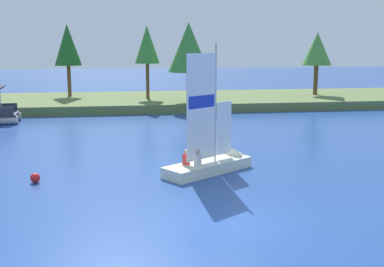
{
  "coord_description": "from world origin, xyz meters",
  "views": [
    {
      "loc": [
        -3.33,
        -14.6,
        5.74
      ],
      "look_at": [
        0.25,
        9.45,
        1.2
      ],
      "focal_mm": 45.17,
      "sensor_mm": 36.0,
      "label": 1
    }
  ],
  "objects_px": {
    "shoreline_tree_midright": "(317,49)",
    "sailboat": "(219,160)",
    "shoreline_tree_midleft": "(147,45)",
    "channel_buoy": "(35,178)",
    "shoreline_tree_centre": "(189,48)",
    "shoreline_tree_left": "(68,45)"
  },
  "relations": [
    {
      "from": "shoreline_tree_centre",
      "to": "shoreline_tree_midright",
      "type": "relative_size",
      "value": 1.12
    },
    {
      "from": "shoreline_tree_left",
      "to": "shoreline_tree_midright",
      "type": "relative_size",
      "value": 1.12
    },
    {
      "from": "shoreline_tree_midleft",
      "to": "shoreline_tree_midright",
      "type": "bearing_deg",
      "value": 3.55
    },
    {
      "from": "channel_buoy",
      "to": "shoreline_tree_centre",
      "type": "bearing_deg",
      "value": 65.7
    },
    {
      "from": "shoreline_tree_midleft",
      "to": "sailboat",
      "type": "distance_m",
      "value": 23.85
    },
    {
      "from": "shoreline_tree_centre",
      "to": "sailboat",
      "type": "height_order",
      "value": "shoreline_tree_centre"
    },
    {
      "from": "shoreline_tree_centre",
      "to": "sailboat",
      "type": "xyz_separation_m",
      "value": [
        -1.44,
        -20.06,
        -4.96
      ]
    },
    {
      "from": "shoreline_tree_midleft",
      "to": "channel_buoy",
      "type": "distance_m",
      "value": 25.51
    },
    {
      "from": "sailboat",
      "to": "channel_buoy",
      "type": "distance_m",
      "value": 8.11
    },
    {
      "from": "shoreline_tree_midleft",
      "to": "sailboat",
      "type": "xyz_separation_m",
      "value": [
        1.91,
        -23.21,
        -5.15
      ]
    },
    {
      "from": "shoreline_tree_midright",
      "to": "channel_buoy",
      "type": "distance_m",
      "value": 34.32
    },
    {
      "from": "shoreline_tree_midright",
      "to": "channel_buoy",
      "type": "xyz_separation_m",
      "value": [
        -22.76,
        -25.2,
        -4.97
      ]
    },
    {
      "from": "channel_buoy",
      "to": "sailboat",
      "type": "bearing_deg",
      "value": 6.83
    },
    {
      "from": "shoreline_tree_midright",
      "to": "channel_buoy",
      "type": "height_order",
      "value": "shoreline_tree_midright"
    },
    {
      "from": "shoreline_tree_midleft",
      "to": "shoreline_tree_centre",
      "type": "xyz_separation_m",
      "value": [
        3.35,
        -3.15,
        -0.19
      ]
    },
    {
      "from": "shoreline_tree_midleft",
      "to": "shoreline_tree_centre",
      "type": "distance_m",
      "value": 4.61
    },
    {
      "from": "shoreline_tree_midleft",
      "to": "sailboat",
      "type": "height_order",
      "value": "shoreline_tree_midleft"
    },
    {
      "from": "shoreline_tree_left",
      "to": "shoreline_tree_centre",
      "type": "xyz_separation_m",
      "value": [
        10.7,
        -6.45,
        -0.17
      ]
    },
    {
      "from": "shoreline_tree_left",
      "to": "shoreline_tree_midleft",
      "type": "bearing_deg",
      "value": -24.19
    },
    {
      "from": "shoreline_tree_midright",
      "to": "sailboat",
      "type": "height_order",
      "value": "shoreline_tree_midright"
    },
    {
      "from": "shoreline_tree_centre",
      "to": "channel_buoy",
      "type": "height_order",
      "value": "shoreline_tree_centre"
    },
    {
      "from": "sailboat",
      "to": "channel_buoy",
      "type": "relative_size",
      "value": 14.83
    }
  ]
}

